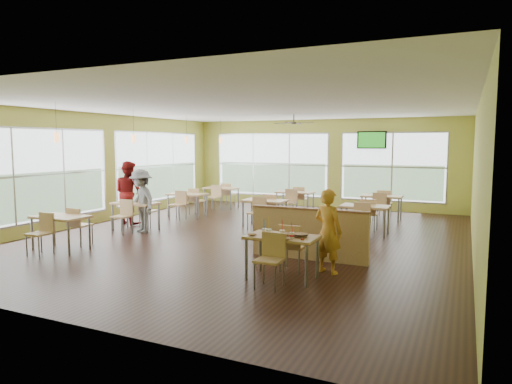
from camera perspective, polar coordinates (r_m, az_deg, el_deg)
room at (r=11.24m, az=-0.57°, el=2.40°), size 12.00×12.04×3.20m
window_bays at (r=15.19m, az=-4.63°, el=2.85°), size 9.24×10.24×2.38m
main_table at (r=7.84m, az=3.28°, el=-6.33°), size 1.22×1.52×0.87m
half_wall_divider at (r=9.20m, az=6.60°, el=-5.20°), size 2.40×0.14×1.04m
dining_tables at (r=13.32m, az=-1.49°, el=-1.22°), size 6.92×8.72×0.87m
pendant_lights at (r=13.45m, az=-11.80°, el=6.51°), size 0.11×7.31×0.86m
ceiling_fan at (r=14.00m, az=4.75°, el=8.60°), size 1.25×1.25×0.29m
tv_backwall at (r=16.31m, az=14.27°, el=6.33°), size 1.00×0.07×0.60m
man_plaid at (r=8.26m, az=9.00°, el=-4.85°), size 0.65×0.53×1.52m
patron_maroon at (r=13.64m, az=-15.61°, el=-0.08°), size 1.00×0.85×1.82m
patron_grey at (r=12.32m, az=-14.14°, el=-1.07°), size 1.23×1.01×1.66m
cup_blue at (r=7.86m, az=1.04°, el=-4.95°), size 0.09×0.09×0.31m
cup_yellow at (r=7.66m, az=1.59°, el=-5.13°), size 0.11×0.11×0.38m
cup_red_near at (r=7.67m, az=3.29°, el=-5.19°), size 0.09×0.09×0.34m
cup_red_far at (r=7.56m, az=4.52°, el=-5.41°), size 0.08×0.08×0.30m
food_basket at (r=7.72m, az=5.59°, el=-5.38°), size 0.27×0.27×0.06m
ketchup_cup at (r=7.50m, az=5.83°, el=-5.90°), size 0.06×0.06×0.02m
wrapper_left at (r=7.82m, az=-0.51°, el=-5.31°), size 0.17×0.15×0.04m
wrapper_mid at (r=7.83m, az=4.15°, el=-5.27°), size 0.26×0.25×0.05m
wrapper_right at (r=7.48m, az=3.78°, el=-5.88°), size 0.17×0.16×0.04m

